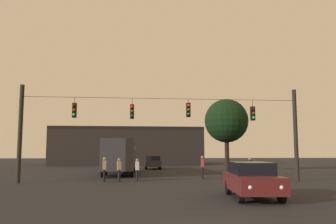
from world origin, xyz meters
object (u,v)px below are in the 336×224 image
object	(u,v)px
car_near_right	(252,179)
pedestrian_crossing_left	(250,168)
pedestrian_near_bus	(104,168)
tree_left_silhouette	(226,121)
pedestrian_crossing_center	(137,169)
city_bus	(121,153)
pedestrian_crossing_right	(202,166)
pedestrian_trailing	(119,169)
car_far_left	(153,162)

from	to	relation	value
car_near_right	pedestrian_crossing_left	bearing A→B (deg)	71.55
pedestrian_near_bus	tree_left_silhouette	distance (m)	17.08
pedestrian_crossing_center	pedestrian_near_bus	bearing A→B (deg)	-171.34
city_bus	pedestrian_crossing_right	xyz separation A→B (m)	(6.24, -6.26, -0.92)
city_bus	pedestrian_trailing	xyz separation A→B (m)	(0.17, -8.47, -1.00)
car_near_right	pedestrian_crossing_center	bearing A→B (deg)	117.05
car_far_left	pedestrian_near_bus	world-z (taller)	pedestrian_near_bus
pedestrian_crossing_left	pedestrian_near_bus	xyz separation A→B (m)	(-9.83, 0.23, 0.02)
car_far_left	pedestrian_crossing_right	world-z (taller)	pedestrian_crossing_right
city_bus	car_far_left	distance (m)	9.59
pedestrian_crossing_right	car_near_right	bearing A→B (deg)	-90.62
car_near_right	tree_left_silhouette	size ratio (longest dim) A/B	0.60
pedestrian_near_bus	city_bus	bearing A→B (deg)	84.70
car_far_left	tree_left_silhouette	size ratio (longest dim) A/B	0.59
car_far_left	pedestrian_crossing_center	distance (m)	17.25
pedestrian_crossing_right	pedestrian_near_bus	world-z (taller)	pedestrian_crossing_right
pedestrian_trailing	pedestrian_crossing_right	bearing A→B (deg)	19.98
city_bus	pedestrian_crossing_right	distance (m)	8.88
car_near_right	car_far_left	size ratio (longest dim) A/B	1.02
pedestrian_crossing_left	pedestrian_crossing_right	bearing A→B (deg)	137.89
pedestrian_crossing_right	pedestrian_near_bus	xyz separation A→B (m)	(-7.03, -2.30, -0.03)
city_bus	tree_left_silhouette	world-z (taller)	tree_left_silhouette
car_near_right	city_bus	bearing A→B (deg)	109.23
car_near_right	pedestrian_near_bus	size ratio (longest dim) A/B	2.75
pedestrian_near_bus	pedestrian_crossing_left	bearing A→B (deg)	-1.33
tree_left_silhouette	pedestrian_near_bus	bearing A→B (deg)	-134.18
city_bus	pedestrian_crossing_center	xyz separation A→B (m)	(1.37, -8.23, -1.02)
pedestrian_crossing_center	car_far_left	bearing A→B (deg)	83.11
pedestrian_near_bus	pedestrian_trailing	size ratio (longest dim) A/B	1.05
pedestrian_crossing_center	pedestrian_trailing	world-z (taller)	pedestrian_trailing
pedestrian_near_bus	pedestrian_crossing_right	bearing A→B (deg)	18.11
car_far_left	pedestrian_crossing_center	world-z (taller)	car_far_left
city_bus	pedestrian_near_bus	distance (m)	8.65
city_bus	car_near_right	distance (m)	18.60
city_bus	car_near_right	xyz separation A→B (m)	(6.12, -17.53, -1.07)
pedestrian_near_bus	tree_left_silhouette	bearing A→B (deg)	45.82
pedestrian_near_bus	car_near_right	bearing A→B (deg)	-52.41
pedestrian_crossing_left	pedestrian_crossing_center	xyz separation A→B (m)	(-7.67, 0.56, -0.05)
city_bus	pedestrian_near_bus	world-z (taller)	city_bus
pedestrian_near_bus	tree_left_silhouette	size ratio (longest dim) A/B	0.22
car_far_left	pedestrian_crossing_right	size ratio (longest dim) A/B	2.61
pedestrian_crossing_center	pedestrian_trailing	size ratio (longest dim) A/B	0.98
pedestrian_crossing_right	pedestrian_near_bus	distance (m)	7.40
car_near_right	pedestrian_crossing_left	world-z (taller)	pedestrian_crossing_left
city_bus	pedestrian_crossing_left	distance (m)	12.64
pedestrian_near_bus	pedestrian_trailing	bearing A→B (deg)	5.47
car_far_left	pedestrian_near_bus	size ratio (longest dim) A/B	2.69
pedestrian_crossing_center	pedestrian_crossing_right	distance (m)	5.26
pedestrian_crossing_left	pedestrian_crossing_right	world-z (taller)	pedestrian_crossing_right
pedestrian_trailing	pedestrian_crossing_center	bearing A→B (deg)	11.20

